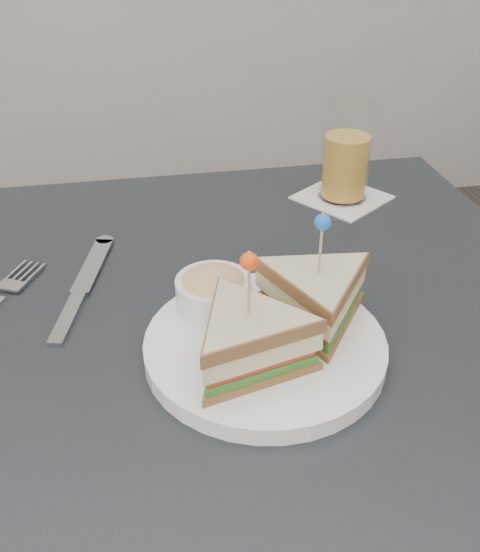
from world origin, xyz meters
name	(u,v)px	position (x,y,z in m)	size (l,w,h in m)	color
table	(233,373)	(0.00, 0.00, 0.67)	(0.80, 0.80, 0.75)	black
plate_meal	(272,321)	(0.03, -0.06, 0.79)	(0.30, 0.30, 0.14)	white
cutlery_knife	(82,289)	(-0.16, 0.09, 0.75)	(0.07, 0.22, 0.01)	#B4B9C0
drink_set	(346,158)	(0.21, 0.27, 0.81)	(0.16, 0.16, 0.15)	white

